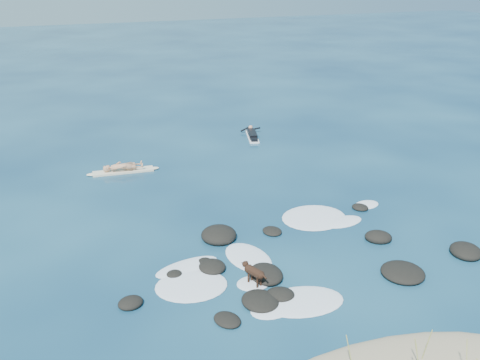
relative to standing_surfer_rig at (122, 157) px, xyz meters
name	(u,v)px	position (x,y,z in m)	size (l,w,h in m)	color
ground	(261,244)	(3.46, -9.07, -0.79)	(160.00, 160.00, 0.00)	#0A2642
reef_rocks	(304,260)	(4.28, -10.83, -0.69)	(12.85, 6.28, 0.55)	black
breaking_foam	(276,254)	(3.65, -9.95, -0.78)	(10.65, 7.22, 0.12)	white
standing_surfer_rig	(122,157)	(0.00, 0.00, 0.00)	(3.53, 0.85, 2.00)	beige
paddling_surfer_rig	(252,135)	(8.06, 2.95, -0.63)	(1.45, 2.73, 0.47)	white
dog	(253,272)	(2.16, -11.41, -0.31)	(0.57, 1.09, 0.72)	black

